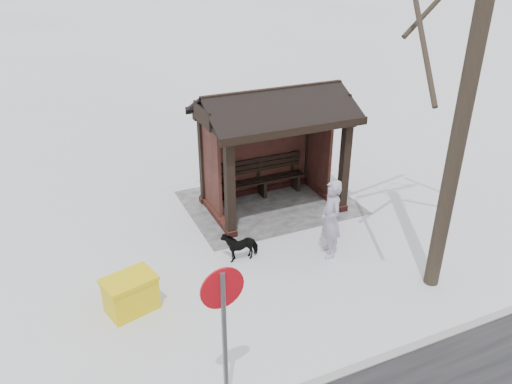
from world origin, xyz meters
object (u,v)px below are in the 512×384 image
at_px(bus_shelter, 271,124).
at_px(grit_bin, 131,294).
at_px(pedestrian, 331,219).
at_px(road_sign, 223,311).
at_px(dog, 240,245).

height_order(bus_shelter, grit_bin, bus_shelter).
height_order(pedestrian, road_sign, road_sign).
relative_size(dog, grit_bin, 0.72).
relative_size(dog, road_sign, 0.32).
bearing_deg(road_sign, bus_shelter, -125.63).
relative_size(pedestrian, grit_bin, 1.66).
height_order(pedestrian, dog, pedestrian).
relative_size(pedestrian, road_sign, 0.72).
distance_m(bus_shelter, grit_bin, 5.28).
distance_m(dog, grit_bin, 2.59).
xyz_separation_m(pedestrian, road_sign, (3.45, 2.79, 0.86)).
bearing_deg(grit_bin, pedestrian, 165.81).
distance_m(dog, road_sign, 4.07).
xyz_separation_m(pedestrian, grit_bin, (4.28, 0.10, -0.52)).
bearing_deg(dog, bus_shelter, 140.65).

